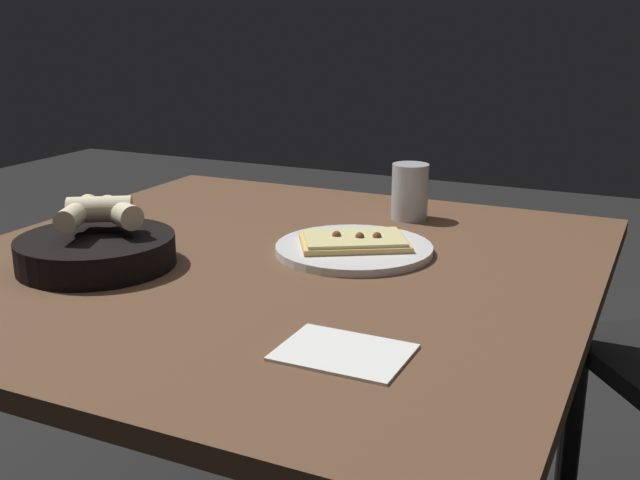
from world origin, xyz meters
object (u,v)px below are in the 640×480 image
pizza_plate (354,247)px  beer_glass (410,195)px  bread_basket (96,246)px  dining_table (270,288)px

pizza_plate → beer_glass: beer_glass is taller
pizza_plate → bread_basket: size_ratio=1.07×
beer_glass → dining_table: bearing=70.8°
dining_table → bread_basket: bearing=32.0°
dining_table → beer_glass: beer_glass is taller
dining_table → beer_glass: 0.40m
bread_basket → beer_glass: size_ratio=2.29×
dining_table → beer_glass: (-0.13, -0.37, 0.10)m
dining_table → pizza_plate: pizza_plate is taller
pizza_plate → bread_basket: (0.36, 0.25, 0.02)m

